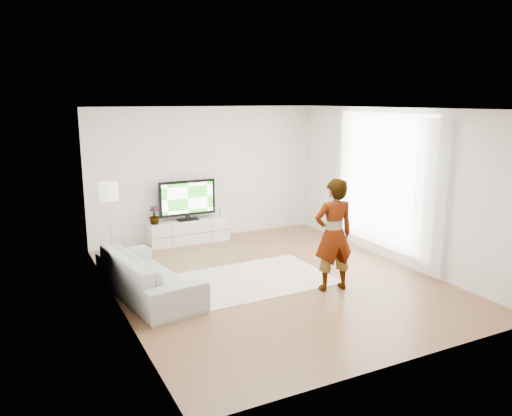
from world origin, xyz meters
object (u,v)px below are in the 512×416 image
television (187,199)px  rug (256,279)px  sofa (148,274)px  floor_lamp (109,195)px  player (334,235)px  media_console (189,231)px

television → rug: television is taller
sofa → floor_lamp: 2.02m
television → player: bearing=-72.4°
television → rug: bearing=-84.0°
media_console → player: (1.13, -3.55, 0.66)m
media_console → sofa: (-1.51, -2.47, 0.09)m
player → sofa: size_ratio=0.78×
sofa → floor_lamp: (-0.19, 1.77, 0.95)m
rug → sofa: sofa is taller
media_console → sofa: 2.90m
television → player: size_ratio=0.68×
player → rug: bearing=-39.9°
player → media_console: bearing=-64.3°
television → sofa: size_ratio=0.53×
rug → television: bearing=96.0°
floor_lamp → player: bearing=-45.2°
rug → floor_lamp: size_ratio=1.57×
floor_lamp → television: bearing=23.1°
media_console → television: size_ratio=1.41×
floor_lamp → media_console: bearing=22.3°
television → floor_lamp: 1.88m
rug → floor_lamp: floor_lamp is taller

